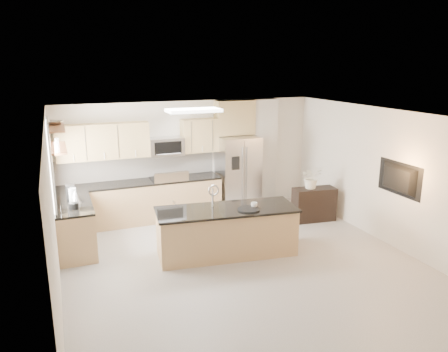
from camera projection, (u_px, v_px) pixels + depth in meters
name	position (u px, v px, depth m)	size (l,w,h in m)	color
floor	(246.00, 268.00, 7.52)	(6.50, 6.50, 0.00)	#AEAAA5
ceiling	(248.00, 117.00, 6.87)	(6.00, 6.50, 0.02)	white
wall_back	(190.00, 157.00, 10.12)	(6.00, 0.02, 2.60)	silver
wall_front	(384.00, 287.00, 4.27)	(6.00, 0.02, 2.60)	silver
wall_left	(53.00, 219.00, 6.14)	(0.02, 6.50, 2.60)	silver
wall_right	(392.00, 179.00, 8.25)	(0.02, 6.50, 2.60)	silver
back_counter	(141.00, 201.00, 9.61)	(3.55, 0.66, 1.44)	tan
left_counter	(75.00, 227.00, 8.13)	(0.66, 1.50, 0.92)	tan
range	(169.00, 198.00, 9.82)	(0.76, 0.64, 1.14)	black
upper_cabinets	(133.00, 140.00, 9.38)	(3.50, 0.33, 0.75)	tan
microwave	(166.00, 147.00, 9.65)	(0.76, 0.40, 0.40)	#BCBBBE
refrigerator	(238.00, 174.00, 10.26)	(0.92, 0.78, 1.78)	#BCBBBE
partition_column	(263.00, 153.00, 10.63)	(0.60, 0.30, 2.60)	beige
window	(51.00, 166.00, 7.73)	(0.04, 1.15, 1.65)	white
shelf_lower	(57.00, 148.00, 7.78)	(0.30, 1.20, 0.04)	brown
shelf_upper	(55.00, 127.00, 7.69)	(0.30, 1.20, 0.04)	brown
ceiling_fixture	(194.00, 110.00, 8.18)	(1.00, 0.50, 0.06)	white
island	(227.00, 231.00, 7.97)	(2.63, 1.22, 1.30)	tan
credenza	(314.00, 204.00, 9.71)	(0.93, 0.39, 0.75)	black
cup	(254.00, 205.00, 7.91)	(0.12, 0.12, 0.10)	white
platter	(249.00, 209.00, 7.78)	(0.40, 0.40, 0.02)	black
blender	(73.00, 200.00, 7.66)	(0.17, 0.17, 0.39)	black
kettle	(75.00, 197.00, 8.01)	(0.22, 0.22, 0.28)	#BCBBBE
coffee_maker	(71.00, 193.00, 8.16)	(0.17, 0.20, 0.30)	black
bowl	(55.00, 122.00, 7.88)	(0.40, 0.40, 0.10)	#BCBBBE
flower_vase	(312.00, 171.00, 9.52)	(0.69, 0.60, 0.77)	white
television	(396.00, 179.00, 8.03)	(1.08, 0.14, 0.62)	black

